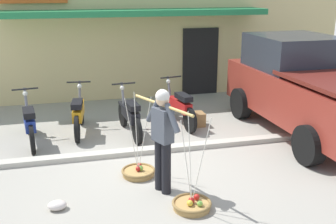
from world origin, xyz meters
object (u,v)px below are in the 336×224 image
(fruit_vendor, at_px, (163,134))
(fruit_basket_left_side, at_px, (138,171))
(motorcycle_second_in_row, at_px, (79,114))
(motorcycle_third_in_row, at_px, (130,116))
(motorcycle_nearest_shop, at_px, (29,123))
(wooden_crate, at_px, (195,119))
(parked_truck, at_px, (307,88))
(plastic_litter_bag, at_px, (57,205))
(fruit_basket_right_side, at_px, (192,204))
(motorcycle_end_of_row, at_px, (179,107))

(fruit_vendor, height_order, fruit_basket_left_side, fruit_vendor)
(fruit_basket_left_side, distance_m, motorcycle_second_in_row, 2.65)
(fruit_vendor, relative_size, motorcycle_third_in_row, 0.93)
(motorcycle_nearest_shop, height_order, wooden_crate, motorcycle_nearest_shop)
(motorcycle_second_in_row, bearing_deg, parked_truck, -13.09)
(motorcycle_second_in_row, distance_m, plastic_litter_bag, 3.36)
(motorcycle_nearest_shop, xyz_separation_m, motorcycle_second_in_row, (1.03, 0.40, 0.00))
(motorcycle_second_in_row, distance_m, parked_truck, 5.12)
(motorcycle_nearest_shop, height_order, plastic_litter_bag, motorcycle_nearest_shop)
(fruit_basket_right_side, distance_m, wooden_crate, 3.80)
(motorcycle_second_in_row, bearing_deg, motorcycle_nearest_shop, -158.57)
(motorcycle_nearest_shop, relative_size, wooden_crate, 4.12)
(motorcycle_nearest_shop, height_order, motorcycle_end_of_row, same)
(motorcycle_third_in_row, xyz_separation_m, wooden_crate, (1.59, 0.24, -0.29))
(fruit_vendor, height_order, parked_truck, parked_truck)
(motorcycle_second_in_row, xyz_separation_m, motorcycle_end_of_row, (2.32, -0.01, 0.00))
(motorcycle_second_in_row, xyz_separation_m, plastic_litter_bag, (-0.47, -3.30, -0.38))
(fruit_basket_right_side, xyz_separation_m, motorcycle_third_in_row, (-0.39, 3.36, 0.38))
(fruit_basket_left_side, height_order, motorcycle_third_in_row, fruit_basket_left_side)
(parked_truck, bearing_deg, motorcycle_nearest_shop, 172.87)
(plastic_litter_bag, bearing_deg, motorcycle_second_in_row, 81.82)
(motorcycle_third_in_row, xyz_separation_m, parked_truck, (3.87, -0.74, 0.58))
(fruit_basket_left_side, height_order, fruit_basket_right_side, same)
(motorcycle_third_in_row, relative_size, parked_truck, 0.38)
(motorcycle_nearest_shop, height_order, parked_truck, parked_truck)
(fruit_basket_left_side, xyz_separation_m, parked_truck, (4.05, 1.32, 0.95))
(motorcycle_third_in_row, height_order, parked_truck, parked_truck)
(motorcycle_second_in_row, relative_size, motorcycle_third_in_row, 1.00)
(fruit_basket_left_side, distance_m, parked_truck, 4.37)
(motorcycle_end_of_row, distance_m, plastic_litter_bag, 4.34)
(plastic_litter_bag, bearing_deg, motorcycle_end_of_row, 49.59)
(fruit_basket_right_side, relative_size, wooden_crate, 3.30)
(fruit_vendor, xyz_separation_m, motorcycle_third_in_row, (-0.10, 2.71, -0.52))
(parked_truck, distance_m, plastic_litter_bag, 5.92)
(fruit_basket_left_side, distance_m, wooden_crate, 2.91)
(motorcycle_end_of_row, xyz_separation_m, parked_truck, (2.63, -1.14, 0.58))
(motorcycle_end_of_row, bearing_deg, wooden_crate, -23.77)
(parked_truck, bearing_deg, motorcycle_second_in_row, 166.91)
(fruit_basket_right_side, height_order, motorcycle_nearest_shop, fruit_basket_right_side)
(motorcycle_end_of_row, height_order, plastic_litter_bag, motorcycle_end_of_row)
(motorcycle_nearest_shop, xyz_separation_m, plastic_litter_bag, (0.55, -2.90, -0.38))
(fruit_basket_right_side, relative_size, parked_truck, 0.31)
(wooden_crate, bearing_deg, fruit_basket_right_side, -108.43)
(motorcycle_end_of_row, relative_size, plastic_litter_bag, 6.46)
(fruit_basket_right_side, xyz_separation_m, motorcycle_second_in_row, (-1.47, 3.77, 0.38))
(motorcycle_end_of_row, distance_m, parked_truck, 2.92)
(fruit_basket_right_side, relative_size, plastic_litter_bag, 5.18)
(parked_truck, bearing_deg, fruit_vendor, -152.42)
(fruit_vendor, bearing_deg, motorcycle_second_in_row, 110.76)
(fruit_vendor, distance_m, fruit_basket_left_side, 1.15)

